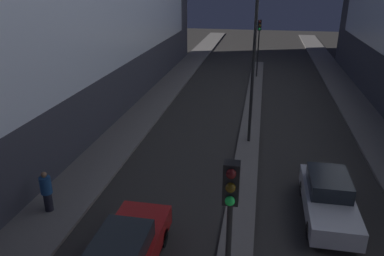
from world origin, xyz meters
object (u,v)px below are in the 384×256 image
Objects in this scene: traffic_light_mid at (259,36)px; pedestrian_on_left_sidewalk at (47,191)px; street_lamp at (255,31)px; car_right_lane at (328,198)px; traffic_light_near at (229,222)px; car_left_lane at (125,254)px.

traffic_light_mid reaches higher than pedestrian_on_left_sidewalk.
street_lamp is 2.02× the size of car_right_lane.
traffic_light_near is at bearing -90.00° from street_lamp.
traffic_light_near is 1.00× the size of traffic_light_mid.
street_lamp reaches higher than pedestrian_on_left_sidewalk.
traffic_light_mid is at bearing 90.00° from traffic_light_near.
street_lamp is at bearing 117.05° from car_right_lane.
car_right_lane is at bearing 62.98° from traffic_light_near.
traffic_light_near is 3.02× the size of pedestrian_on_left_sidewalk.
car_left_lane is at bearing -32.19° from pedestrian_on_left_sidewalk.
traffic_light_mid is at bearing 72.45° from pedestrian_on_left_sidewalk.
car_left_lane is 1.01× the size of car_right_lane.
street_lamp reaches higher than car_left_lane.
street_lamp is (0.00, -14.69, 2.23)m from traffic_light_mid.
car_right_lane is 2.81× the size of pedestrian_on_left_sidewalk.
traffic_light_near and traffic_light_mid have the same top height.
traffic_light_mid is at bearing 90.00° from street_lamp.
street_lamp reaches higher than traffic_light_mid.
traffic_light_near is 27.23m from traffic_light_mid.
car_left_lane is at bearing -106.85° from street_lamp.
car_right_lane is (6.40, 4.30, 0.01)m from car_left_lane.
pedestrian_on_left_sidewalk is (-7.19, 4.49, -2.78)m from traffic_light_near.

